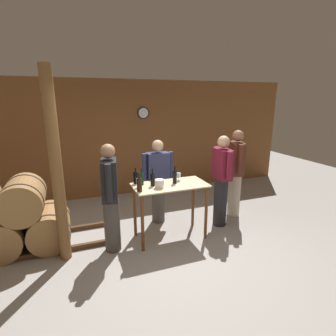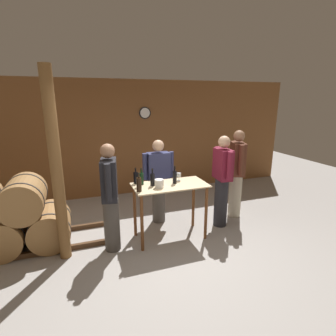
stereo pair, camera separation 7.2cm
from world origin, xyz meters
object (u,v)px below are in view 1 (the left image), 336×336
Objects in this scene: wine_glass_near_center at (179,175)px; wine_glass_near_left at (138,181)px; wine_bottle_right at (153,179)px; person_visitor_bearded at (110,196)px; person_visitor_with_scarf at (236,172)px; ice_bucket at (159,184)px; person_host at (222,179)px; wine_bottle_far_right at (175,177)px; wine_bottle_left at (136,178)px; wine_bottle_center at (142,178)px; wooden_post at (56,169)px; person_visitor_near_door at (158,180)px; wine_bottle_far_left at (139,184)px.

wine_glass_near_left is at bearing -171.75° from wine_glass_near_center.
wine_bottle_right is 0.71m from person_visitor_bearded.
wine_bottle_right is 2.11× the size of wine_glass_near_center.
person_visitor_with_scarf reaches higher than wine_glass_near_left.
person_host is at bearing 8.46° from ice_bucket.
wine_bottle_far_right is 0.94m from person_host.
wine_bottle_left is 0.15× the size of person_visitor_with_scarf.
person_host reaches higher than wine_bottle_left.
wine_glass_near_left is 1.54m from person_host.
wine_bottle_left reaches higher than wine_glass_near_left.
wine_bottle_far_right is at bearing 4.57° from person_visitor_bearded.
wine_bottle_right is at bearing 7.56° from person_visitor_bearded.
wine_bottle_center is at bearing 177.53° from person_host.
wooden_post is 2.72m from person_host.
person_visitor_with_scarf reaches higher than wine_glass_near_center.
person_visitor_bearded is at bearing -175.74° from person_host.
wine_glass_near_left is at bearing -131.16° from person_visitor_near_door.
wine_bottle_right is at bearing -167.77° from wine_glass_near_center.
wine_glass_near_center is (0.72, -0.10, -0.01)m from wine_bottle_left.
person_visitor_with_scarf is (0.47, 0.25, 0.03)m from person_host.
wine_bottle_center is at bearing 55.39° from wine_glass_near_left.
wine_bottle_far_right is 0.64m from person_visitor_near_door.
person_visitor_near_door is at bearing 152.33° from person_host.
wine_bottle_right is at bearing 119.26° from ice_bucket.
wine_bottle_center is 0.60m from person_visitor_bearded.
person_visitor_near_door is (-1.49, 0.28, -0.08)m from person_visitor_with_scarf.
person_host is at bearing -3.50° from wine_glass_near_center.
wine_bottle_center reaches higher than wine_glass_near_left.
ice_bucket is (-0.30, -0.12, -0.05)m from wine_bottle_far_right.
wooden_post reaches higher than person_visitor_near_door.
wine_bottle_center is 2.01× the size of wine_glass_near_center.
person_host is (0.81, -0.05, -0.15)m from wine_glass_near_center.
ice_bucket is 0.76m from person_visitor_bearded.
wine_bottle_far_right is 0.16m from wine_glass_near_center.
wine_glass_near_left is (-0.60, 0.01, -0.01)m from wine_bottle_far_right.
ice_bucket is 0.09× the size of person_host.
wine_bottle_far_right is 2.06× the size of ice_bucket.
person_visitor_with_scarf reaches higher than wine_bottle_far_left.
wine_bottle_far_left is 1.59m from person_host.
person_host is at bearing 2.52° from wine_bottle_right.
wine_glass_near_center is at bearing -66.76° from person_visitor_near_door.
person_visitor_with_scarf reaches higher than person_visitor_near_door.
wine_glass_near_left is (1.14, 0.06, -0.31)m from wooden_post.
ice_bucket is (0.07, -0.13, -0.04)m from wine_bottle_right.
person_host reaches higher than wine_bottle_right.
wine_bottle_far_left is 1.04× the size of wine_bottle_right.
ice_bucket is at bearing -151.11° from wine_glass_near_center.
person_visitor_bearded is (-1.06, -0.08, -0.17)m from wine_bottle_far_right.
wine_bottle_center is at bearing 141.08° from wine_bottle_right.
wine_bottle_far_left reaches higher than wine_glass_near_left.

